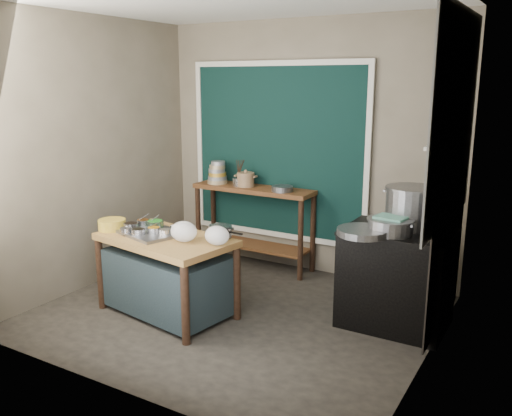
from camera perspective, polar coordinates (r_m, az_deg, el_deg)
The scene contains 30 objects.
floor at distance 5.20m, azimuth -2.24°, elevation -11.17°, with size 3.50×3.00×0.02m, color #302B24.
back_wall at distance 6.11m, azimuth 5.33°, elevation 6.24°, with size 3.50×0.02×2.80m, color #756B5A.
left_wall at distance 5.93m, azimuth -16.93°, elevation 5.50°, with size 0.02×3.00×2.80m, color #756B5A.
right_wall at distance 4.13m, azimuth 18.63°, elevation 2.20°, with size 0.02×3.00×2.80m, color #756B5A.
curtain_panel at distance 6.23m, azimuth 2.23°, elevation 5.96°, with size 2.10×0.02×1.90m, color black.
curtain_frame at distance 6.23m, azimuth 2.19°, elevation 5.95°, with size 2.22×0.03×2.02m, color beige, non-canonical shape.
tile_panel at distance 4.62m, azimuth 20.20°, elevation 8.83°, with size 0.02×1.70×1.70m, color #B2B2AA.
soot_patch at distance 4.92m, azimuth 19.40°, elevation -4.56°, with size 0.01×1.30×1.30m, color black.
wall_shelf at distance 4.95m, azimuth 19.42°, elevation 6.23°, with size 0.22×0.70×0.03m, color beige.
prep_table at distance 5.14m, azimuth -9.36°, elevation -7.03°, with size 1.25×0.72×0.75m, color olive.
back_counter at distance 6.34m, azimuth -0.24°, elevation -1.97°, with size 1.45×0.40×0.95m, color brown.
stove_block at distance 5.00m, azimuth 14.52°, elevation -7.28°, with size 0.90×0.68×0.85m, color black.
stove_top at distance 4.86m, azimuth 14.82°, elevation -2.42°, with size 0.92×0.69×0.03m, color black.
condiment_tray at distance 5.16m, azimuth -11.20°, elevation -2.48°, with size 0.62×0.44×0.03m, color gray.
condiment_bowls at distance 5.18m, azimuth -11.35°, elevation -1.98°, with size 0.54×0.42×0.06m.
yellow_basin at distance 5.36m, azimuth -14.91°, elevation -1.70°, with size 0.26×0.26×0.10m, color gold.
saucepan at distance 4.93m, azimuth -3.72°, elevation -2.50°, with size 0.21×0.21×0.11m, color gray, non-canonical shape.
plastic_bag_a at distance 4.83m, azimuth -7.61°, elevation -2.47°, with size 0.25×0.21×0.18m, color white.
plastic_bag_b at distance 4.71m, azimuth -4.12°, elevation -2.91°, with size 0.22×0.19×0.17m, color white.
bowl_stack at distance 6.45m, azimuth -4.09°, elevation 3.63°, with size 0.24×0.24×0.26m.
utensil_cup at distance 6.29m, azimuth -1.76°, elevation 2.78°, with size 0.16×0.16×0.09m, color gray.
ceramic_crock at distance 6.24m, azimuth -1.10°, elevation 2.92°, with size 0.21×0.21×0.14m, color #8A6B4B, non-canonical shape.
wide_bowl at distance 5.98m, azimuth 2.78°, elevation 2.04°, with size 0.24×0.24×0.06m, color gray.
stock_pot at distance 4.92m, azimuth 15.99°, elevation 0.06°, with size 0.47×0.47×0.37m, color gray, non-canonical shape.
pot_lid at distance 4.77m, azimuth 18.55°, elevation -0.43°, with size 0.39×0.39×0.02m, color gray.
steamer at distance 4.71m, azimuth 13.96°, elevation -1.86°, with size 0.41×0.41×0.13m, color gray, non-canonical shape.
green_cloth at distance 4.69m, azimuth 14.01°, elevation -0.97°, with size 0.25×0.19×0.02m, color #559B80.
shallow_pan at distance 4.62m, azimuth 11.13°, elevation -2.49°, with size 0.43×0.43×0.06m, color gray.
shelf_bowl_stack at distance 4.93m, azimuth 19.43°, elevation 6.96°, with size 0.13×0.13×0.11m.
shelf_bowl_green at distance 5.17m, azimuth 19.96°, elevation 6.90°, with size 0.14×0.14×0.05m, color gray.
Camera 1 is at (2.57, -3.98, 2.15)m, focal length 38.00 mm.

